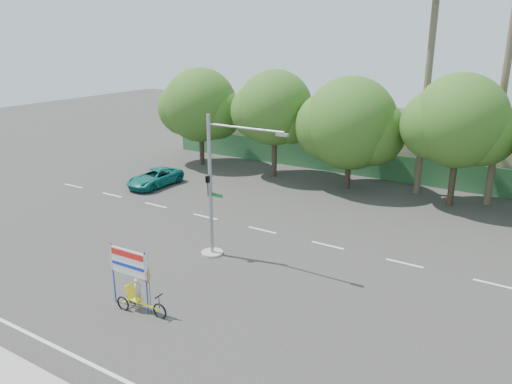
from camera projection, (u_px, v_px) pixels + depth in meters
The scene contains 13 objects.
ground at pixel (203, 302), 20.50m from camera, with size 120.00×120.00×0.00m, color #33302D.
fence at pixel (378, 166), 37.57m from camera, with size 38.00×0.08×2.00m, color #336B3D.
building_left at pixel (289, 130), 45.95m from camera, with size 12.00×8.00×4.00m, color #BFB197.
building_right at pixel (503, 157), 36.93m from camera, with size 14.00×8.00×3.60m, color #BFB197.
tree_far_left at pixel (200, 107), 40.69m from camera, with size 7.14×6.00×7.96m.
tree_left at pixel (274, 110), 37.06m from camera, with size 6.66×5.60×8.07m.
tree_center at pixel (350, 126), 34.22m from camera, with size 7.62×6.40×7.85m.
tree_right at pixel (459, 124), 30.45m from camera, with size 6.90×5.80×8.36m.
palm_tall at pixel (512, 35), 29.04m from camera, with size 3.73×3.79×17.45m.
palm_short at pixel (430, 61), 31.80m from camera, with size 3.73×3.79×14.45m.
traffic_signal at pixel (216, 200), 23.94m from camera, with size 4.72×1.10×7.00m.
trike_billboard at pixel (135, 285), 19.62m from camera, with size 2.73×0.64×2.68m.
pickup_truck at pixel (155, 178), 35.86m from camera, with size 2.05×4.45×1.24m, color #0F6B62.
Camera 1 is at (11.47, -14.24, 10.55)m, focal length 35.00 mm.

